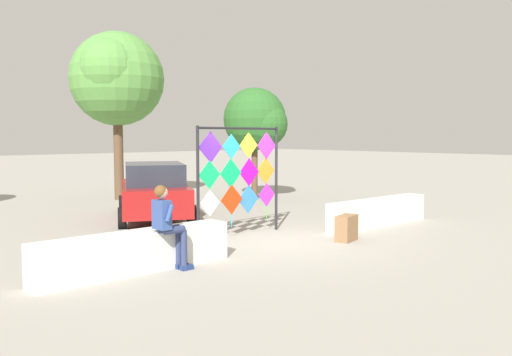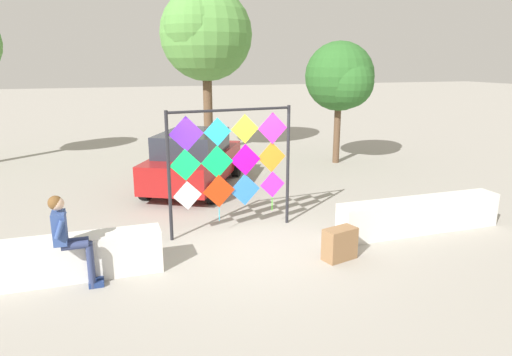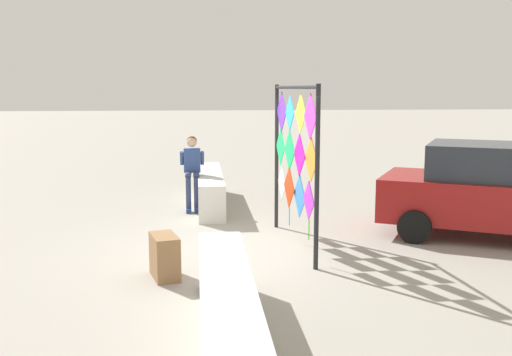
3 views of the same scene
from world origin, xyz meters
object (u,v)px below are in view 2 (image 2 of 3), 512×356
kite_display_rack (231,159)px  tree_palm_like (205,34)px  seated_vendor (69,234)px  parked_car (194,159)px  cardboard_box_large (340,244)px  tree_far_right (342,77)px

kite_display_rack → tree_palm_like: 9.33m
kite_display_rack → seated_vendor: 3.65m
tree_palm_like → parked_car: bearing=-107.0°
seated_vendor → cardboard_box_large: bearing=-4.4°
kite_display_rack → parked_car: (-0.09, 3.76, -0.77)m
tree_palm_like → kite_display_rack: bearing=-99.3°
cardboard_box_large → tree_far_right: bearing=61.8°
parked_car → tree_far_right: 6.23m
kite_display_rack → tree_far_right: size_ratio=0.64×
seated_vendor → tree_palm_like: size_ratio=0.25×
kite_display_rack → seated_vendor: bearing=-151.7°
kite_display_rack → cardboard_box_large: 2.87m
parked_car → tree_far_right: size_ratio=1.08×
cardboard_box_large → tree_far_right: 8.89m
kite_display_rack → tree_far_right: bearing=44.5°
kite_display_rack → cardboard_box_large: (1.51, -2.06, -1.30)m
cardboard_box_large → tree_far_right: size_ratio=0.15×
kite_display_rack → tree_palm_like: tree_palm_like is taller
parked_car → tree_palm_like: tree_palm_like is taller
cardboard_box_large → tree_far_right: tree_far_right is taller
cardboard_box_large → tree_palm_like: (-0.08, 10.78, 4.30)m
cardboard_box_large → tree_palm_like: 11.61m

